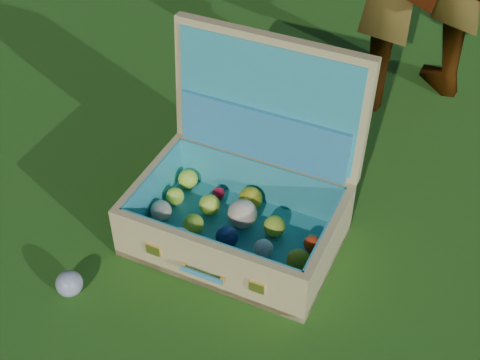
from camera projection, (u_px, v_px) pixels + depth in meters
name	position (u px, v px, depth m)	size (l,w,h in m)	color
ground	(247.00, 283.00, 1.89)	(60.00, 60.00, 0.00)	#215114
stray_ball	(69.00, 284.00, 1.84)	(0.08, 0.08, 0.08)	teal
suitcase	(245.00, 185.00, 1.95)	(0.69, 0.60, 0.57)	tan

